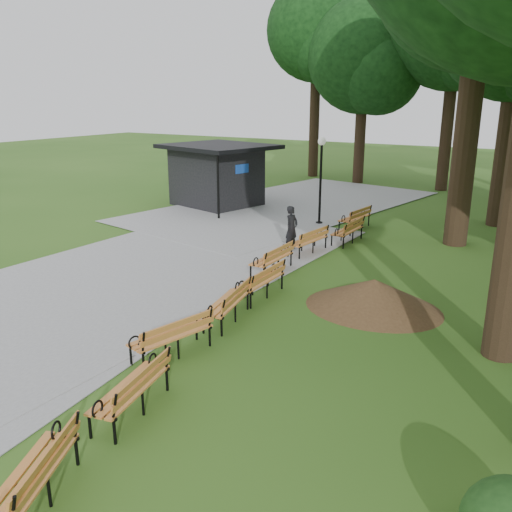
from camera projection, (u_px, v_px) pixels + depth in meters
The scene contains 15 objects.
ground at pixel (184, 335), 11.87m from camera, with size 100.00×100.00×0.00m, color #2E5919.
path at pixel (142, 269), 16.30m from camera, with size 12.00×38.00×0.06m, color gray.
person at pixel (292, 228), 18.19m from camera, with size 0.56×0.37×1.53m, color black.
kiosk at pixel (216, 175), 25.56m from camera, with size 4.65×4.04×2.91m, color black, non-canonical shape.
lamp_post at pixel (321, 163), 21.38m from camera, with size 0.32×0.32×3.51m.
dirt_mound at pixel (374, 294), 13.27m from camera, with size 2.86×2.86×0.76m, color #47301C.
bench_0 at pixel (31, 476), 6.81m from camera, with size 1.90×0.64×0.88m, color #CA722E, non-canonical shape.
bench_1 at pixel (130, 389), 8.84m from camera, with size 1.90×0.64×0.88m, color #CA722E, non-canonical shape.
bench_2 at pixel (171, 335), 10.82m from camera, with size 1.90×0.64×0.88m, color #CA722E, non-canonical shape.
bench_3 at pixel (226, 303), 12.49m from camera, with size 1.90×0.64×0.88m, color #CA722E, non-canonical shape.
bench_4 at pixel (260, 281), 14.00m from camera, with size 1.90×0.64×0.88m, color #CA722E, non-canonical shape.
bench_5 at pixel (272, 259), 15.91m from camera, with size 1.90×0.64×0.88m, color #CA722E, non-canonical shape.
bench_6 at pixel (308, 241), 17.90m from camera, with size 1.90×0.64×0.88m, color #CA722E, non-canonical shape.
bench_7 at pixel (347, 231), 19.21m from camera, with size 1.90×0.64×0.88m, color #CA722E, non-canonical shape.
bench_8 at pixel (355, 218), 21.21m from camera, with size 1.90×0.64×0.88m, color #CA722E, non-canonical shape.
Camera 1 is at (6.99, -8.48, 5.07)m, focal length 37.71 mm.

